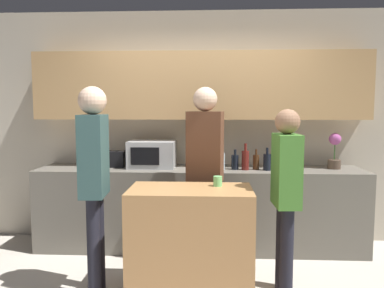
{
  "coord_description": "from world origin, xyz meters",
  "views": [
    {
      "loc": [
        0.12,
        -2.73,
        1.58
      ],
      "look_at": [
        -0.04,
        0.59,
        1.26
      ],
      "focal_mm": 35.0,
      "sensor_mm": 36.0,
      "label": 1
    }
  ],
  "objects_px": {
    "microwave": "(152,154)",
    "bottle_0": "(222,161)",
    "bottle_5": "(278,161)",
    "bottle_2": "(245,160)",
    "potted_plant": "(335,151)",
    "bottle_1": "(235,162)",
    "person_left": "(94,171)",
    "cup_0": "(218,181)",
    "bottle_4": "(267,162)",
    "bottle_3": "(256,162)",
    "person_center": "(286,186)",
    "person_right": "(205,160)",
    "toaster": "(113,159)",
    "bottle_6": "(286,159)"
  },
  "relations": [
    {
      "from": "bottle_0",
      "to": "bottle_5",
      "type": "height_order",
      "value": "same"
    },
    {
      "from": "bottle_1",
      "to": "person_center",
      "type": "xyz_separation_m",
      "value": [
        0.36,
        -0.95,
        -0.07
      ]
    },
    {
      "from": "bottle_1",
      "to": "person_left",
      "type": "xyz_separation_m",
      "value": [
        -1.23,
        -1.05,
        0.06
      ]
    },
    {
      "from": "potted_plant",
      "to": "bottle_6",
      "type": "distance_m",
      "value": 0.55
    },
    {
      "from": "potted_plant",
      "to": "person_right",
      "type": "bearing_deg",
      "value": -158.5
    },
    {
      "from": "person_left",
      "to": "cup_0",
      "type": "bearing_deg",
      "value": 94.92
    },
    {
      "from": "microwave",
      "to": "cup_0",
      "type": "distance_m",
      "value": 1.23
    },
    {
      "from": "bottle_0",
      "to": "person_left",
      "type": "distance_m",
      "value": 1.49
    },
    {
      "from": "bottle_1",
      "to": "bottle_5",
      "type": "bearing_deg",
      "value": 0.13
    },
    {
      "from": "bottle_5",
      "to": "person_left",
      "type": "xyz_separation_m",
      "value": [
        -1.7,
        -1.05,
        0.05
      ]
    },
    {
      "from": "bottle_3",
      "to": "microwave",
      "type": "bearing_deg",
      "value": 174.94
    },
    {
      "from": "potted_plant",
      "to": "cup_0",
      "type": "bearing_deg",
      "value": -142.8
    },
    {
      "from": "bottle_6",
      "to": "bottle_1",
      "type": "bearing_deg",
      "value": -170.68
    },
    {
      "from": "toaster",
      "to": "person_right",
      "type": "distance_m",
      "value": 1.2
    },
    {
      "from": "bottle_1",
      "to": "bottle_6",
      "type": "bearing_deg",
      "value": 9.32
    },
    {
      "from": "bottle_4",
      "to": "bottle_5",
      "type": "xyz_separation_m",
      "value": [
        0.12,
        0.04,
        0.0
      ]
    },
    {
      "from": "bottle_1",
      "to": "bottle_4",
      "type": "relative_size",
      "value": 0.9
    },
    {
      "from": "bottle_4",
      "to": "bottle_1",
      "type": "bearing_deg",
      "value": 173.81
    },
    {
      "from": "bottle_0",
      "to": "bottle_1",
      "type": "bearing_deg",
      "value": 11.3
    },
    {
      "from": "microwave",
      "to": "cup_0",
      "type": "height_order",
      "value": "microwave"
    },
    {
      "from": "microwave",
      "to": "bottle_0",
      "type": "height_order",
      "value": "microwave"
    },
    {
      "from": "microwave",
      "to": "cup_0",
      "type": "xyz_separation_m",
      "value": [
        0.72,
        -0.99,
        -0.11
      ]
    },
    {
      "from": "bottle_4",
      "to": "person_right",
      "type": "distance_m",
      "value": 0.78
    },
    {
      "from": "person_right",
      "to": "toaster",
      "type": "bearing_deg",
      "value": -16.24
    },
    {
      "from": "bottle_5",
      "to": "bottle_3",
      "type": "bearing_deg",
      "value": 178.6
    },
    {
      "from": "microwave",
      "to": "bottle_0",
      "type": "relative_size",
      "value": 2.03
    },
    {
      "from": "potted_plant",
      "to": "bottle_6",
      "type": "xyz_separation_m",
      "value": [
        -0.54,
        -0.02,
        -0.1
      ]
    },
    {
      "from": "cup_0",
      "to": "person_center",
      "type": "xyz_separation_m",
      "value": [
        0.57,
        -0.07,
        -0.02
      ]
    },
    {
      "from": "microwave",
      "to": "bottle_5",
      "type": "xyz_separation_m",
      "value": [
        1.39,
        -0.11,
        -0.05
      ]
    },
    {
      "from": "bottle_2",
      "to": "person_left",
      "type": "distance_m",
      "value": 1.69
    },
    {
      "from": "bottle_2",
      "to": "cup_0",
      "type": "bearing_deg",
      "value": -110.01
    },
    {
      "from": "bottle_5",
      "to": "toaster",
      "type": "bearing_deg",
      "value": 176.59
    },
    {
      "from": "bottle_4",
      "to": "person_right",
      "type": "bearing_deg",
      "value": -148.11
    },
    {
      "from": "toaster",
      "to": "cup_0",
      "type": "height_order",
      "value": "toaster"
    },
    {
      "from": "toaster",
      "to": "person_right",
      "type": "height_order",
      "value": "person_right"
    },
    {
      "from": "toaster",
      "to": "bottle_4",
      "type": "relative_size",
      "value": 1.05
    },
    {
      "from": "bottle_3",
      "to": "cup_0",
      "type": "height_order",
      "value": "bottle_3"
    },
    {
      "from": "bottle_4",
      "to": "bottle_0",
      "type": "bearing_deg",
      "value": 179.0
    },
    {
      "from": "person_left",
      "to": "person_right",
      "type": "distance_m",
      "value": 1.09
    },
    {
      "from": "bottle_3",
      "to": "bottle_5",
      "type": "distance_m",
      "value": 0.24
    },
    {
      "from": "bottle_0",
      "to": "toaster",
      "type": "bearing_deg",
      "value": 173.54
    },
    {
      "from": "bottle_1",
      "to": "cup_0",
      "type": "xyz_separation_m",
      "value": [
        -0.2,
        -0.88,
        -0.04
      ]
    },
    {
      "from": "bottle_3",
      "to": "person_center",
      "type": "xyz_separation_m",
      "value": [
        0.14,
        -0.96,
        -0.07
      ]
    },
    {
      "from": "cup_0",
      "to": "person_left",
      "type": "bearing_deg",
      "value": -170.78
    },
    {
      "from": "person_left",
      "to": "microwave",
      "type": "bearing_deg",
      "value": 161.04
    },
    {
      "from": "bottle_2",
      "to": "potted_plant",
      "type": "bearing_deg",
      "value": 7.47
    },
    {
      "from": "cup_0",
      "to": "person_center",
      "type": "bearing_deg",
      "value": -7.47
    },
    {
      "from": "bottle_3",
      "to": "person_center",
      "type": "distance_m",
      "value": 0.97
    },
    {
      "from": "bottle_2",
      "to": "bottle_6",
      "type": "distance_m",
      "value": 0.47
    },
    {
      "from": "person_right",
      "to": "bottle_3",
      "type": "bearing_deg",
      "value": -128.55
    }
  ]
}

